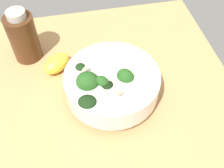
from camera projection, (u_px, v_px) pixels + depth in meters
The scene contains 4 objects.
ground_plane at pixel (107, 94), 64.84cm from camera, with size 59.37×59.37×4.95cm, color tan.
bowl_of_broccoli at pixel (110, 83), 58.01cm from camera, with size 20.34×20.34×9.82cm.
lemon_wedge at pixel (57, 63), 65.05cm from camera, with size 7.25×4.36×4.01cm, color yellow.
bottle_tall at pixel (23, 37), 64.64cm from camera, with size 6.80×6.80×13.52cm.
Camera 1 is at (-6.60, -38.19, 49.59)cm, focal length 43.49 mm.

